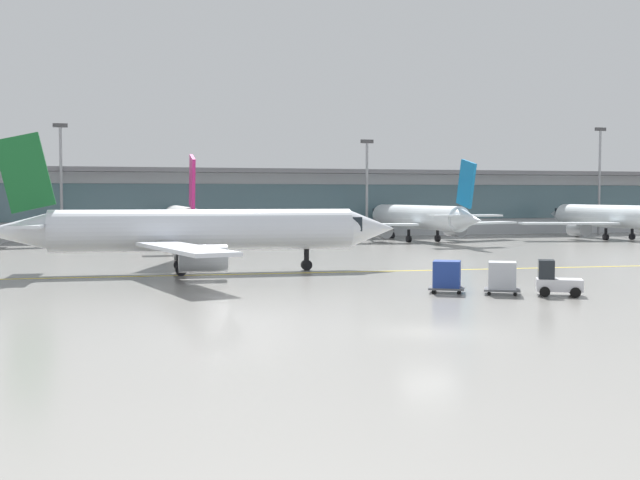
{
  "coord_description": "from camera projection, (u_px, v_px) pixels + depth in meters",
  "views": [
    {
      "loc": [
        -13.42,
        -31.17,
        5.86
      ],
      "look_at": [
        0.02,
        17.82,
        3.0
      ],
      "focal_mm": 44.22,
      "sensor_mm": 36.0,
      "label": 1
    }
  ],
  "objects": [
    {
      "name": "ground_plane",
      "position": [
        429.0,
        332.0,
        33.89
      ],
      "size": [
        400.0,
        400.0,
        0.0
      ],
      "primitive_type": "plane",
      "color": "gray"
    },
    {
      "name": "taxiway_centreline_stripe",
      "position": [
        208.0,
        275.0,
        58.29
      ],
      "size": [
        109.85,
        6.55,
        0.01
      ],
      "primitive_type": "cube",
      "rotation": [
        0.0,
        0.0,
        -0.06
      ],
      "color": "yellow",
      "rests_on": "ground_plane"
    },
    {
      "name": "terminal_concourse",
      "position": [
        202.0,
        202.0,
        111.4
      ],
      "size": [
        180.35,
        11.0,
        9.6
      ],
      "color": "#B2B7BC",
      "rests_on": "ground_plane"
    },
    {
      "name": "gate_airplane_2",
      "position": [
        182.0,
        220.0,
        91.06
      ],
      "size": [
        28.3,
        30.35,
        10.08
      ],
      "rotation": [
        0.0,
        0.0,
        1.56
      ],
      "color": "white",
      "rests_on": "ground_plane"
    },
    {
      "name": "gate_airplane_3",
      "position": [
        418.0,
        218.0,
        101.26
      ],
      "size": [
        28.23,
        30.44,
        10.08
      ],
      "rotation": [
        0.0,
        0.0,
        1.65
      ],
      "color": "white",
      "rests_on": "ground_plane"
    },
    {
      "name": "gate_airplane_4",
      "position": [
        613.0,
        217.0,
        105.61
      ],
      "size": [
        28.17,
        30.22,
        10.03
      ],
      "rotation": [
        0.0,
        0.0,
        1.58
      ],
      "color": "white",
      "rests_on": "ground_plane"
    },
    {
      "name": "taxiing_regional_jet",
      "position": [
        199.0,
        231.0,
        59.95
      ],
      "size": [
        31.67,
        29.42,
        10.49
      ],
      "rotation": [
        0.0,
        0.0,
        -0.06
      ],
      "color": "silver",
      "rests_on": "ground_plane"
    },
    {
      "name": "baggage_tug",
      "position": [
        555.0,
        281.0,
        46.1
      ],
      "size": [
        2.95,
        2.51,
        2.1
      ],
      "rotation": [
        0.0,
        0.0,
        -0.49
      ],
      "color": "silver",
      "rests_on": "ground_plane"
    },
    {
      "name": "cargo_dolly_lead",
      "position": [
        502.0,
        277.0,
        46.76
      ],
      "size": [
        2.61,
        2.4,
        1.94
      ],
      "rotation": [
        0.0,
        0.0,
        -0.49
      ],
      "color": "#595B60",
      "rests_on": "ground_plane"
    },
    {
      "name": "cargo_dolly_trailing",
      "position": [
        447.0,
        275.0,
        47.48
      ],
      "size": [
        2.61,
        2.4,
        1.94
      ],
      "rotation": [
        0.0,
        0.0,
        -0.49
      ],
      "color": "#595B60",
      "rests_on": "ground_plane"
    },
    {
      "name": "apron_light_mast_1",
      "position": [
        61.0,
        177.0,
        99.36
      ],
      "size": [
        1.8,
        0.36,
        14.96
      ],
      "color": "gray",
      "rests_on": "ground_plane"
    },
    {
      "name": "apron_light_mast_2",
      "position": [
        367.0,
        184.0,
        108.37
      ],
      "size": [
        1.8,
        0.36,
        13.56
      ],
      "color": "gray",
      "rests_on": "ground_plane"
    },
    {
      "name": "apron_light_mast_3",
      "position": [
        600.0,
        176.0,
        119.53
      ],
      "size": [
        1.8,
        0.36,
        16.18
      ],
      "color": "gray",
      "rests_on": "ground_plane"
    }
  ]
}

